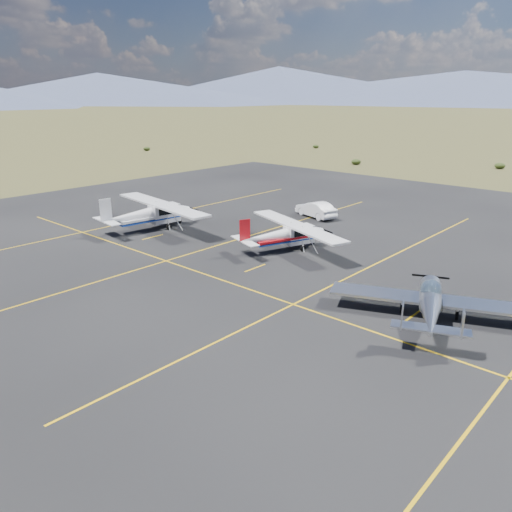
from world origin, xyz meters
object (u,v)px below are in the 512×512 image
aircraft_plain (149,213)px  sedan (316,209)px  aircraft_low_wing (430,301)px  aircraft_cessna (285,234)px

aircraft_plain → sedan: 15.06m
aircraft_low_wing → aircraft_cessna: aircraft_cessna is taller
aircraft_cessna → aircraft_plain: 12.43m
aircraft_low_wing → aircraft_cessna: bearing=47.8°
aircraft_low_wing → aircraft_cessna: 13.61m
aircraft_cessna → aircraft_plain: (-3.04, 12.05, 0.18)m
aircraft_low_wing → aircraft_plain: aircraft_plain is taller
aircraft_low_wing → sedan: bearing=26.9°
aircraft_low_wing → aircraft_cessna: size_ratio=0.96×
aircraft_plain → aircraft_cessna: bearing=-68.3°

